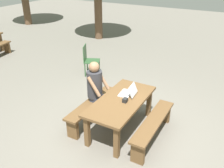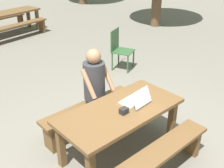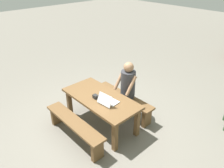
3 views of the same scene
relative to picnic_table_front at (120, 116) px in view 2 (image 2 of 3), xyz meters
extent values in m
plane|color=slate|center=(0.00, 0.00, -0.60)|extent=(30.00, 30.00, 0.00)
cube|color=brown|center=(0.00, 0.00, 0.08)|extent=(1.72, 0.82, 0.05)
cube|color=brown|center=(0.76, -0.31, -0.27)|extent=(0.09, 0.09, 0.65)
cube|color=brown|center=(-0.76, 0.31, -0.27)|extent=(0.09, 0.09, 0.65)
cube|color=brown|center=(0.76, 0.31, -0.27)|extent=(0.09, 0.09, 0.65)
cube|color=brown|center=(0.00, -0.69, -0.17)|extent=(1.61, 0.30, 0.05)
cube|color=brown|center=(0.71, -0.69, -0.39)|extent=(0.08, 0.24, 0.41)
cube|color=brown|center=(0.00, 0.69, -0.17)|extent=(1.61, 0.30, 0.05)
cube|color=brown|center=(-0.71, 0.69, -0.39)|extent=(0.08, 0.24, 0.41)
cube|color=brown|center=(0.71, 0.69, -0.39)|extent=(0.08, 0.24, 0.41)
cube|color=silver|center=(0.26, 0.03, 0.12)|extent=(0.36, 0.25, 0.02)
cube|color=silver|center=(0.27, -0.12, 0.23)|extent=(0.35, 0.13, 0.21)
cube|color=black|center=(0.27, -0.12, 0.23)|extent=(0.32, 0.11, 0.19)
cube|color=black|center=(-0.04, -0.10, 0.15)|extent=(0.11, 0.08, 0.08)
cylinder|color=#333847|center=(0.03, 0.51, -0.37)|extent=(0.10, 0.10, 0.45)
cylinder|color=#333847|center=(0.21, 0.51, -0.37)|extent=(0.10, 0.10, 0.45)
cube|color=#333847|center=(0.12, 0.60, -0.10)|extent=(0.28, 0.28, 0.12)
cylinder|color=#333338|center=(0.12, 0.69, 0.23)|extent=(0.32, 0.32, 0.58)
cylinder|color=#936B4C|center=(-0.06, 0.59, 0.27)|extent=(0.07, 0.32, 0.41)
cylinder|color=#936B4C|center=(0.30, 0.59, 0.27)|extent=(0.07, 0.32, 0.41)
sphere|color=#936B4C|center=(0.12, 0.69, 0.62)|extent=(0.22, 0.22, 0.22)
cube|color=#335933|center=(2.04, 2.04, -0.16)|extent=(0.58, 0.58, 0.02)
cube|color=#335933|center=(1.96, 2.23, 0.09)|extent=(0.41, 0.20, 0.48)
cylinder|color=#335933|center=(1.95, 1.79, -0.38)|extent=(0.04, 0.04, 0.43)
cylinder|color=#335933|center=(2.29, 1.94, -0.38)|extent=(0.04, 0.04, 0.43)
cylinder|color=#335933|center=(1.79, 2.13, -0.38)|extent=(0.04, 0.04, 0.43)
cylinder|color=#335933|center=(2.14, 2.29, -0.38)|extent=(0.04, 0.04, 0.43)
cube|color=brown|center=(1.19, 6.40, 0.09)|extent=(2.25, 1.03, 0.05)
cube|color=brown|center=(2.20, 6.32, -0.26)|extent=(0.10, 0.10, 0.67)
cube|color=brown|center=(2.12, 6.80, -0.26)|extent=(0.10, 0.10, 0.67)
cube|color=brown|center=(1.28, 5.82, -0.17)|extent=(1.97, 0.62, 0.05)
cube|color=brown|center=(2.15, 5.96, -0.40)|extent=(0.12, 0.25, 0.40)
cube|color=brown|center=(1.95, 7.12, -0.40)|extent=(0.12, 0.25, 0.40)
camera|label=1|loc=(-3.74, -1.88, 2.55)|focal=39.52mm
camera|label=2|loc=(-2.16, -2.21, 2.07)|focal=44.37mm
camera|label=3|loc=(2.95, -2.41, 2.52)|focal=34.77mm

